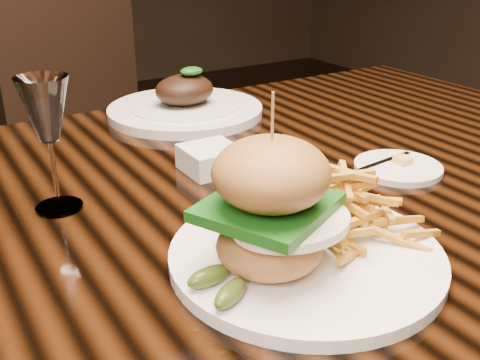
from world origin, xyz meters
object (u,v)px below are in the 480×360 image
far_dish (185,106)px  burger_plate (306,219)px  chair_far (101,136)px  dining_table (208,232)px  wine_glass (46,114)px

far_dish → burger_plate: bearing=-103.6°
chair_far → burger_plate: bearing=-114.9°
dining_table → burger_plate: size_ratio=5.22×
dining_table → far_dish: size_ratio=5.17×
burger_plate → chair_far: burger_plate is taller
burger_plate → far_dish: bearing=63.1°
dining_table → chair_far: (0.12, 0.89, -0.13)m
burger_plate → far_dish: size_ratio=0.99×
far_dish → dining_table: bearing=-111.6°
burger_plate → wine_glass: burger_plate is taller
chair_far → far_dish: bearing=-107.7°
burger_plate → wine_glass: (-0.20, 0.28, 0.08)m
dining_table → chair_far: chair_far is taller
dining_table → wine_glass: wine_glass is taller
dining_table → wine_glass: size_ratio=8.96×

